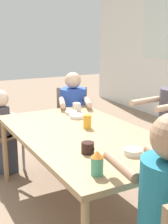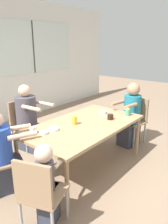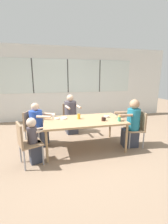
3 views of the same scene
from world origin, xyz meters
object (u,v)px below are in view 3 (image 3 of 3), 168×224
Objects in this scene: person_man_blue_shirt at (38,127)px; sippy_cup at (119,118)px; chair_for_man_teal_shirt at (69,115)px; milk_carton_small at (53,116)px; chair_for_woman_green_shirt at (138,126)px; bowl_fruit at (57,119)px; juice_glass at (79,116)px; person_toddler at (34,141)px; chair_for_toddler at (25,141)px; bowl_white_shallow at (64,118)px; bowl_cereal at (106,117)px; coffee_mug at (104,119)px; chair_for_man_blue_shirt at (31,125)px; person_woman_green_shirt at (132,125)px; person_man_teal_shirt at (71,116)px.

person_man_blue_shirt reaches higher than sippy_cup.
chair_for_man_teal_shirt is 9.31× the size of milk_carton_small.
person_man_blue_shirt is (-2.37, 0.62, -0.03)m from chair_for_woman_green_shirt.
chair_for_man_teal_shirt reaches higher than bowl_fruit.
chair_for_woman_green_shirt is at bearing -11.05° from juice_glass.
chair_for_woman_green_shirt is 0.92× the size of person_toddler.
chair_for_toddler is 5.73× the size of bowl_white_shallow.
chair_for_man_teal_shirt reaches higher than bowl_cereal.
bowl_cereal is (1.81, 0.52, 0.22)m from chair_for_toddler.
coffee_mug is (1.64, 0.27, 0.24)m from chair_for_toddler.
bowl_white_shallow is at bearing 68.79° from chair_for_man_teal_shirt.
chair_for_toddler reaches higher than juice_glass.
chair_for_toddler is 0.96m from milk_carton_small.
juice_glass reaches higher than milk_carton_small.
chair_for_man_blue_shirt is 5.73× the size of bowl_white_shallow.
bowl_white_shallow is 1.03m from bowl_cereal.
chair_for_toddler is (-2.54, -0.27, 0.00)m from chair_for_woman_green_shirt.
chair_for_toddler is 2.40m from person_woman_green_shirt.
person_toddler is (-2.40, -0.22, -0.05)m from chair_for_woman_green_shirt.
chair_for_woman_green_shirt is 2.55m from chair_for_toddler.
coffee_mug is at bearing 77.76° from person_toddler.
chair_for_toddler is at bearing -154.19° from juice_glass.
person_man_blue_shirt reaches higher than bowl_white_shallow.
person_toddler reaches higher than chair_for_toddler.
person_man_blue_shirt is at bearing 90.00° from chair_for_man_blue_shirt.
chair_for_woman_green_shirt is at bearing -10.80° from bowl_fruit.
coffee_mug is (-0.73, -0.03, 0.21)m from person_woman_green_shirt.
bowl_cereal is (1.67, 0.47, 0.27)m from person_toddler.
chair_for_woman_green_shirt is 1.46m from juice_glass.
sippy_cup reaches higher than chair_for_man_teal_shirt.
person_man_blue_shirt is at bearing 157.39° from sippy_cup.
sippy_cup is at bearing 111.79° from chair_for_man_teal_shirt.
bowl_fruit is at bearing 61.43° from chair_for_man_teal_shirt.
coffee_mug is at bearing -28.77° from juice_glass.
juice_glass is at bearing 92.43° from person_man_blue_shirt.
chair_for_toddler is 7.21× the size of bowl_fruit.
chair_for_man_teal_shirt is at bearing 110.73° from coffee_mug.
person_woman_green_shirt is at bearing 124.56° from chair_for_man_teal_shirt.
person_toddler reaches higher than chair_for_man_blue_shirt.
sippy_cup is (0.87, -1.45, 0.27)m from person_man_teal_shirt.
milk_carton_small is at bearing 50.32° from person_man_teal_shirt.
person_toddler is 1.85m from sippy_cup.
juice_glass is at bearing 96.25° from person_toddler.
sippy_cup reaches higher than coffee_mug.
person_woman_green_shirt reaches higher than bowl_cereal.
person_man_teal_shirt is 7.80× the size of bowl_white_shallow.
bowl_cereal is (-0.73, 0.25, 0.22)m from chair_for_woman_green_shirt.
chair_for_woman_green_shirt is 0.17m from person_woman_green_shirt.
milk_carton_small is (-0.53, -1.02, 0.24)m from chair_for_man_teal_shirt.
bowl_fruit is (-1.01, 0.37, -0.02)m from coffee_mug.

